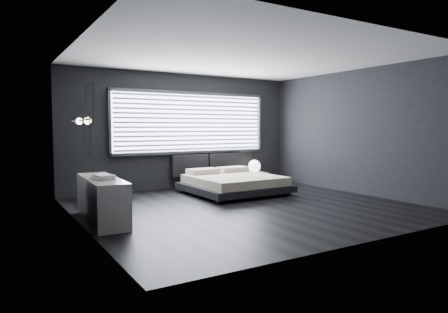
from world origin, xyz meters
TOP-DOWN VIEW (x-y plane):
  - room at (0.00, 0.00)m, footprint 6.04×6.00m
  - window at (0.20, 2.70)m, footprint 4.14×0.09m
  - headboard at (0.59, 2.64)m, footprint 1.96×0.16m
  - sconce_near at (-2.88, 0.05)m, footprint 0.18×0.11m
  - sconce_far at (-2.88, 0.65)m, footprint 0.18×0.11m
  - wall_art_upper at (-2.98, -0.55)m, footprint 0.01×0.48m
  - wall_art_lower at (-2.98, -0.30)m, footprint 0.01×0.48m
  - bed at (0.59, 1.41)m, footprint 2.07×1.98m
  - nightstand at (1.80, 2.29)m, footprint 0.61×0.53m
  - orb_lamp at (1.80, 2.30)m, footprint 0.32×0.32m
  - dresser at (-2.65, 0.22)m, footprint 0.56×1.76m
  - book_stack at (-2.67, 0.01)m, footprint 0.30×0.39m

SIDE VIEW (x-z plane):
  - nightstand at x=1.80m, z-range 0.00..0.33m
  - bed at x=0.59m, z-range -0.02..0.51m
  - dresser at x=-2.65m, z-range 0.00..0.70m
  - orb_lamp at x=1.80m, z-range 0.33..0.65m
  - headboard at x=0.59m, z-range 0.31..0.83m
  - book_stack at x=-2.67m, z-range 0.70..0.77m
  - wall_art_lower at x=-2.98m, z-range 1.14..1.62m
  - room at x=0.00m, z-range 0.00..2.80m
  - sconce_near at x=-2.88m, z-range 1.55..1.66m
  - sconce_far at x=-2.88m, z-range 1.55..1.66m
  - window at x=0.20m, z-range 0.85..2.37m
  - wall_art_upper at x=-2.98m, z-range 1.61..2.09m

